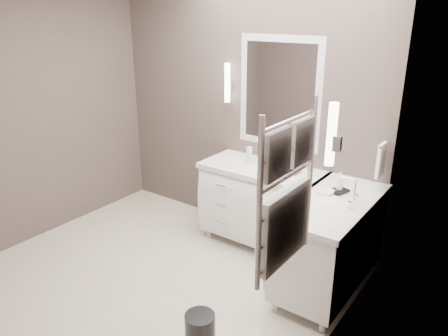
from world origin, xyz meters
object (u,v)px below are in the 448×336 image
Objects in this scene: vanity_right at (330,239)px; waste_bin at (200,333)px; towel_ladder at (286,200)px; vanity_back at (262,201)px.

vanity_right is 1.36m from waste_bin.
vanity_right is 4.05× the size of waste_bin.
waste_bin is (-0.43, -1.25, -0.33)m from vanity_right.
towel_ladder is 1.40m from waste_bin.
vanity_right is 1.60m from towel_ladder.
waste_bin is (-0.65, 0.05, -1.24)m from towel_ladder.
towel_ladder is 2.94× the size of waste_bin.
vanity_back is at bearing 124.10° from towel_ladder.
vanity_back is 2.16m from towel_ladder.
towel_ladder is at bearing -80.16° from vanity_right.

